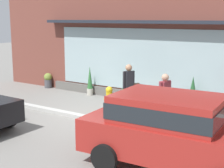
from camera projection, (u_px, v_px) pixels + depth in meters
name	position (u px, v px, depth m)	size (l,w,h in m)	color
ground_plane	(82.00, 116.00, 11.38)	(60.00, 60.00, 0.00)	gray
curb_strip	(79.00, 116.00, 11.21)	(14.00, 0.24, 0.12)	#B2B2AD
storefront	(132.00, 40.00, 13.52)	(14.00, 0.81, 4.86)	brown
fire_hydrant	(109.00, 99.00, 11.97)	(0.41, 0.37, 0.89)	gold
pedestrian_with_handbag	(129.00, 85.00, 11.65)	(0.41, 0.56, 1.70)	#8E333D
pedestrian_passerby	(165.00, 96.00, 10.11)	(0.27, 0.50, 1.63)	#8E333D
parked_car_red	(173.00, 128.00, 7.29)	(4.19, 2.13, 1.63)	maroon
potted_plant_low_front	(193.00, 95.00, 11.90)	(0.40, 0.40, 1.25)	#4C4C51
potted_plant_by_entrance	(48.00, 80.00, 16.01)	(0.37, 0.37, 0.70)	#4C4C51
potted_plant_window_center	(90.00, 81.00, 14.44)	(0.26, 0.26, 1.23)	#B7B2A3
potted_plant_near_hydrant	(126.00, 93.00, 13.69)	(0.36, 0.36, 0.56)	#B7B2A3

